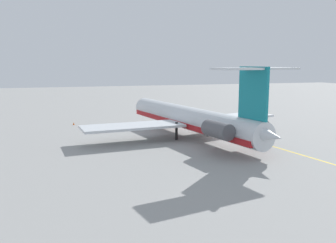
{
  "coord_description": "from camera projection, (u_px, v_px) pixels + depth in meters",
  "views": [
    {
      "loc": [
        -59.09,
        27.67,
        13.33
      ],
      "look_at": [
        1.48,
        8.93,
        3.06
      ],
      "focal_mm": 37.94,
      "sensor_mm": 36.0,
      "label": 1
    }
  ],
  "objects": [
    {
      "name": "safety_cone_nose",
      "position": [
        74.0,
        124.0,
        78.67
      ],
      "size": [
        0.4,
        0.4,
        0.55
      ],
      "primitive_type": "cone",
      "color": "#EA590F",
      "rests_on": "ground"
    },
    {
      "name": "taxiway_centreline",
      "position": [
        231.0,
        134.0,
        68.43
      ],
      "size": [
        95.27,
        14.74,
        0.01
      ],
      "primitive_type": "cube",
      "rotation": [
        0.0,
        0.0,
        0.15
      ],
      "color": "gold",
      "rests_on": "ground"
    },
    {
      "name": "ground",
      "position": [
        216.0,
        137.0,
        65.93
      ],
      "size": [
        317.08,
        317.08,
        0.0
      ],
      "primitive_type": "plane",
      "color": "gray"
    },
    {
      "name": "ground_crew_near_nose",
      "position": [
        240.0,
        115.0,
        86.92
      ],
      "size": [
        0.35,
        0.31,
        1.74
      ],
      "rotation": [
        0.0,
        0.0,
        0.86
      ],
      "color": "black",
      "rests_on": "ground"
    },
    {
      "name": "main_jetliner",
      "position": [
        192.0,
        119.0,
        64.23
      ],
      "size": [
        44.41,
        39.54,
        13.01
      ],
      "rotation": [
        0.0,
        0.0,
        0.2
      ],
      "color": "silver",
      "rests_on": "ground"
    }
  ]
}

